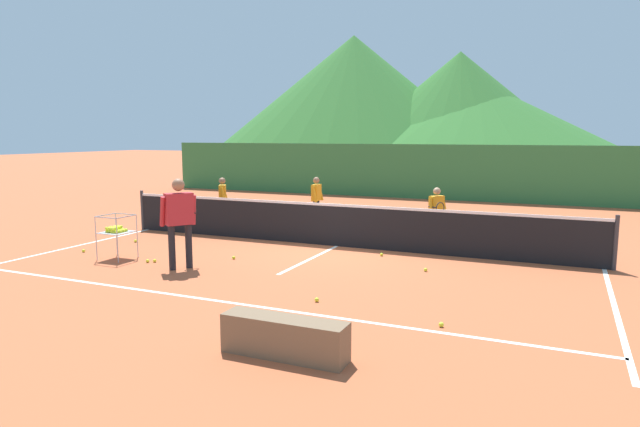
% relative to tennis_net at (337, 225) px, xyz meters
% --- Properties ---
extents(ground_plane, '(120.00, 120.00, 0.00)m').
position_rel_tennis_net_xyz_m(ground_plane, '(0.00, 0.00, -0.50)').
color(ground_plane, '#B25633').
extents(line_baseline_near, '(10.93, 0.08, 0.01)m').
position_rel_tennis_net_xyz_m(line_baseline_near, '(0.00, -4.65, -0.50)').
color(line_baseline_near, white).
rests_on(line_baseline_near, ground).
extents(line_baseline_far, '(10.93, 0.08, 0.01)m').
position_rel_tennis_net_xyz_m(line_baseline_far, '(0.00, 6.18, -0.50)').
color(line_baseline_far, white).
rests_on(line_baseline_far, ground).
extents(line_sideline_west, '(0.08, 10.83, 0.01)m').
position_rel_tennis_net_xyz_m(line_sideline_west, '(-5.47, 0.00, -0.50)').
color(line_sideline_west, white).
rests_on(line_sideline_west, ground).
extents(line_sideline_east, '(0.08, 10.83, 0.01)m').
position_rel_tennis_net_xyz_m(line_sideline_east, '(5.47, 0.00, -0.50)').
color(line_sideline_east, white).
rests_on(line_sideline_east, ground).
extents(line_service_center, '(0.08, 5.73, 0.01)m').
position_rel_tennis_net_xyz_m(line_service_center, '(0.00, 0.00, -0.50)').
color(line_service_center, white).
rests_on(line_service_center, ground).
extents(tennis_net, '(11.33, 0.08, 1.05)m').
position_rel_tennis_net_xyz_m(tennis_net, '(0.00, 0.00, 0.00)').
color(tennis_net, '#333338').
rests_on(tennis_net, ground).
extents(instructor, '(0.59, 0.84, 1.72)m').
position_rel_tennis_net_xyz_m(instructor, '(-1.92, -3.17, 0.53)').
color(instructor, black).
rests_on(instructor, ground).
extents(student_0, '(0.40, 0.54, 1.34)m').
position_rel_tennis_net_xyz_m(student_0, '(-4.08, 1.53, 0.30)').
color(student_0, black).
rests_on(student_0, ground).
extents(student_1, '(0.24, 0.53, 1.33)m').
position_rel_tennis_net_xyz_m(student_1, '(-1.77, 2.81, 0.30)').
color(student_1, black).
rests_on(student_1, ground).
extents(student_2, '(0.41, 0.70, 1.28)m').
position_rel_tennis_net_xyz_m(student_2, '(1.92, 1.62, 0.27)').
color(student_2, navy).
rests_on(student_2, ground).
extents(ball_cart, '(0.58, 0.58, 0.90)m').
position_rel_tennis_net_xyz_m(ball_cart, '(-3.66, -3.01, 0.10)').
color(ball_cart, '#B7B7BC').
rests_on(ball_cart, ground).
extents(tennis_ball_0, '(0.07, 0.07, 0.07)m').
position_rel_tennis_net_xyz_m(tennis_ball_0, '(-4.77, -2.84, -0.47)').
color(tennis_ball_0, yellow).
rests_on(tennis_ball_0, ground).
extents(tennis_ball_1, '(0.07, 0.07, 0.07)m').
position_rel_tennis_net_xyz_m(tennis_ball_1, '(-2.72, -2.97, -0.47)').
color(tennis_ball_1, yellow).
rests_on(tennis_ball_1, ground).
extents(tennis_ball_2, '(0.07, 0.07, 0.07)m').
position_rel_tennis_net_xyz_m(tennis_ball_2, '(-1.43, -2.09, -0.47)').
color(tennis_ball_2, yellow).
rests_on(tennis_ball_2, ground).
extents(tennis_ball_3, '(0.07, 0.07, 0.07)m').
position_rel_tennis_net_xyz_m(tennis_ball_3, '(3.29, -4.44, -0.47)').
color(tennis_ball_3, yellow).
rests_on(tennis_ball_3, ground).
extents(tennis_ball_4, '(0.07, 0.07, 0.07)m').
position_rel_tennis_net_xyz_m(tennis_ball_4, '(-4.53, -1.51, -0.47)').
color(tennis_ball_4, yellow).
rests_on(tennis_ball_4, ground).
extents(tennis_ball_5, '(0.07, 0.07, 0.07)m').
position_rel_tennis_net_xyz_m(tennis_ball_5, '(2.40, -1.53, -0.47)').
color(tennis_ball_5, yellow).
rests_on(tennis_ball_5, ground).
extents(tennis_ball_6, '(0.07, 0.07, 0.07)m').
position_rel_tennis_net_xyz_m(tennis_ball_6, '(-2.75, -1.87, -0.47)').
color(tennis_ball_6, yellow).
rests_on(tennis_ball_6, ground).
extents(tennis_ball_7, '(0.07, 0.07, 0.07)m').
position_rel_tennis_net_xyz_m(tennis_ball_7, '(1.25, -0.59, -0.47)').
color(tennis_ball_7, yellow).
rests_on(tennis_ball_7, ground).
extents(tennis_ball_8, '(0.07, 0.07, 0.07)m').
position_rel_tennis_net_xyz_m(tennis_ball_8, '(1.32, -4.08, -0.47)').
color(tennis_ball_8, yellow).
rests_on(tennis_ball_8, ground).
extents(tennis_ball_9, '(0.07, 0.07, 0.07)m').
position_rel_tennis_net_xyz_m(tennis_ball_9, '(-2.84, -3.05, -0.47)').
color(tennis_ball_9, yellow).
rests_on(tennis_ball_9, ground).
extents(windscreen_fence, '(24.05, 0.08, 2.15)m').
position_rel_tennis_net_xyz_m(windscreen_fence, '(0.00, 10.09, 0.58)').
color(windscreen_fence, '#33753D').
rests_on(windscreen_fence, ground).
extents(courtside_bench, '(1.50, 0.36, 0.46)m').
position_rel_tennis_net_xyz_m(courtside_bench, '(1.84, -6.15, -0.27)').
color(courtside_bench, brown).
rests_on(courtside_bench, ground).
extents(hill_0, '(36.92, 36.92, 15.35)m').
position_rel_tennis_net_xyz_m(hill_0, '(-11.20, 78.83, 7.17)').
color(hill_0, '#2D6628').
rests_on(hill_0, ground).
extents(hill_1, '(42.76, 42.76, 10.79)m').
position_rel_tennis_net_xyz_m(hill_1, '(-8.23, 77.39, 4.89)').
color(hill_1, '#2D6628').
rests_on(hill_1, ground).
extents(hill_2, '(46.63, 46.63, 18.95)m').
position_rel_tennis_net_xyz_m(hill_2, '(-28.85, 78.58, 8.98)').
color(hill_2, '#2D6628').
rests_on(hill_2, ground).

